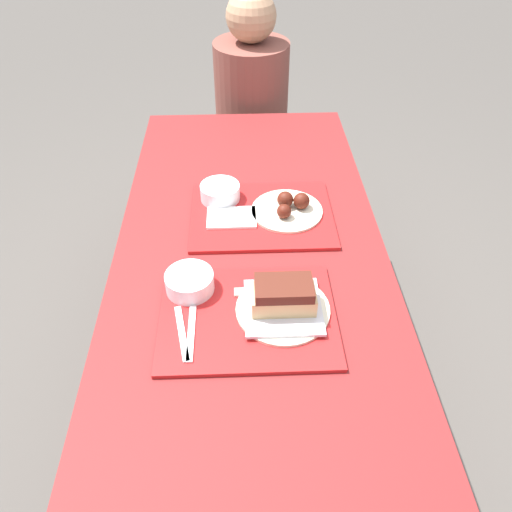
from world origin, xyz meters
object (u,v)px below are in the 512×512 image
brisket_sandwich_plate (283,301)px  wings_plate_far (289,207)px  tray_far (262,215)px  person_seated_across (252,90)px  bowl_coleslaw_far (220,191)px  bowl_coleslaw_near (190,281)px  tray_near (248,317)px

brisket_sandwich_plate → wings_plate_far: bearing=82.9°
tray_far → person_seated_across: person_seated_across is taller
brisket_sandwich_plate → bowl_coleslaw_far: bearing=108.5°
bowl_coleslaw_near → person_seated_across: size_ratio=0.17×
bowl_coleslaw_near → person_seated_across: bearing=80.9°
brisket_sandwich_plate → wings_plate_far: 0.41m
bowl_coleslaw_near → brisket_sandwich_plate: size_ratio=0.53×
bowl_coleslaw_near → wings_plate_far: size_ratio=0.57×
tray_near → bowl_coleslaw_far: (-0.07, 0.50, 0.03)m
tray_near → bowl_coleslaw_near: (-0.15, 0.10, 0.03)m
brisket_sandwich_plate → bowl_coleslaw_far: (-0.16, 0.49, -0.01)m
tray_far → bowl_coleslaw_far: 0.16m
tray_near → bowl_coleslaw_far: bowl_coleslaw_far is taller
bowl_coleslaw_far → wings_plate_far: 0.23m
bowl_coleslaw_far → person_seated_across: size_ratio=0.17×
tray_far → brisket_sandwich_plate: brisket_sandwich_plate is taller
brisket_sandwich_plate → person_seated_across: 1.33m
bowl_coleslaw_near → brisket_sandwich_plate: (0.23, -0.08, 0.01)m
tray_far → wings_plate_far: wings_plate_far is taller
bowl_coleslaw_near → brisket_sandwich_plate: 0.25m
person_seated_across → bowl_coleslaw_far: bearing=-98.6°
tray_near → person_seated_across: bearing=87.8°
tray_far → bowl_coleslaw_near: size_ratio=3.48×
tray_far → bowl_coleslaw_near: 0.38m
bowl_coleslaw_near → bowl_coleslaw_far: 0.41m
brisket_sandwich_plate → wings_plate_far: size_ratio=1.06×
person_seated_across → bowl_coleslaw_near: bearing=-99.1°
tray_near → bowl_coleslaw_near: bearing=146.8°
tray_far → person_seated_across: (-0.00, 0.93, 0.00)m
tray_near → brisket_sandwich_plate: bearing=8.6°
bowl_coleslaw_near → bowl_coleslaw_far: bearing=79.8°
wings_plate_far → bowl_coleslaw_near: bearing=-131.2°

